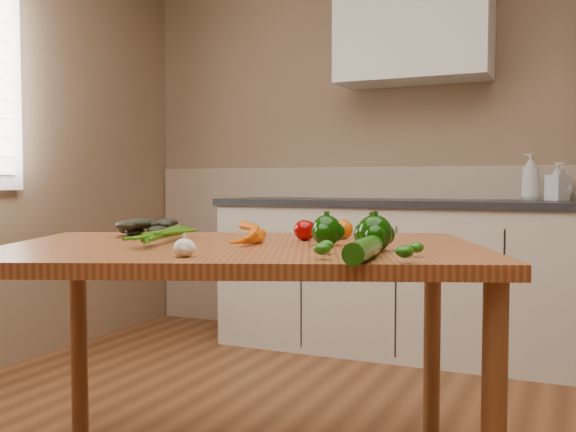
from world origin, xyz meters
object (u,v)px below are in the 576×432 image
(tomato_c, at_px, (375,232))
(soap_bottle_a, at_px, (530,177))
(leafy_greens, at_px, (146,222))
(zucchini_a, at_px, (371,246))
(carrot_bunch, at_px, (223,232))
(tomato_a, at_px, (305,230))
(garlic_bulb, at_px, (184,248))
(soap_bottle_b, at_px, (557,182))
(soap_bottle_c, at_px, (562,185))
(pepper_a, at_px, (327,231))
(pepper_c, at_px, (375,233))
(table, at_px, (241,272))
(tomato_b, at_px, (343,229))
(pepper_b, at_px, (372,230))
(zucchini_b, at_px, (362,250))

(tomato_c, bearing_deg, soap_bottle_a, 77.66)
(leafy_greens, distance_m, zucchini_a, 0.98)
(carrot_bunch, distance_m, tomato_a, 0.29)
(garlic_bulb, bearing_deg, soap_bottle_b, 70.49)
(leafy_greens, xyz_separation_m, garlic_bulb, (0.50, -0.50, -0.03))
(soap_bottle_c, bearing_deg, soap_bottle_b, 43.47)
(soap_bottle_b, distance_m, pepper_a, 2.04)
(soap_bottle_b, distance_m, carrot_bunch, 2.22)
(zucchini_a, bearing_deg, pepper_c, 101.49)
(garlic_bulb, height_order, zucchini_a, zucchini_a)
(leafy_greens, bearing_deg, soap_bottle_c, 54.77)
(table, relative_size, tomato_b, 23.70)
(table, distance_m, pepper_b, 0.44)
(zucchini_a, bearing_deg, tomato_b, 117.97)
(tomato_a, xyz_separation_m, tomato_b, (0.10, 0.11, -0.00))
(carrot_bunch, distance_m, pepper_a, 0.34)
(carrot_bunch, height_order, pepper_c, pepper_c)
(zucchini_a, bearing_deg, soap_bottle_b, 79.37)
(soap_bottle_c, height_order, tomato_a, soap_bottle_c)
(soap_bottle_a, relative_size, pepper_c, 2.57)
(zucchini_a, bearing_deg, soap_bottle_c, 79.03)
(pepper_b, height_order, tomato_b, pepper_b)
(soap_bottle_a, xyz_separation_m, tomato_c, (-0.38, -1.73, -0.20))
(table, bearing_deg, zucchini_a, -37.96)
(soap_bottle_a, relative_size, pepper_a, 2.80)
(pepper_a, bearing_deg, pepper_b, 41.62)
(soap_bottle_c, distance_m, zucchini_a, 2.25)
(zucchini_b, bearing_deg, leafy_greens, 157.56)
(tomato_b, bearing_deg, soap_bottle_c, 69.20)
(pepper_c, relative_size, zucchini_a, 0.42)
(soap_bottle_b, xyz_separation_m, pepper_c, (-0.43, -2.03, -0.15))
(pepper_a, distance_m, tomato_c, 0.23)
(pepper_a, xyz_separation_m, zucchini_b, (0.23, -0.34, -0.02))
(carrot_bunch, relative_size, zucchini_a, 1.15)
(leafy_greens, height_order, tomato_b, leafy_greens)
(pepper_c, relative_size, tomato_c, 1.61)
(zucchini_b, bearing_deg, soap_bottle_b, 80.39)
(tomato_a, bearing_deg, soap_bottle_b, 67.75)
(soap_bottle_c, xyz_separation_m, pepper_a, (-0.63, -1.98, -0.14))
(tomato_a, height_order, tomato_b, tomato_a)
(pepper_b, height_order, zucchini_b, pepper_b)
(carrot_bunch, bearing_deg, table, -31.30)
(carrot_bunch, height_order, zucchini_b, carrot_bunch)
(soap_bottle_c, height_order, carrot_bunch, soap_bottle_c)
(zucchini_a, bearing_deg, tomato_a, 134.44)
(tomato_c, bearing_deg, pepper_c, -73.73)
(pepper_b, height_order, tomato_a, pepper_b)
(carrot_bunch, height_order, pepper_b, pepper_b)
(tomato_c, bearing_deg, pepper_a, -114.27)
(tomato_b, bearing_deg, pepper_c, -56.85)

